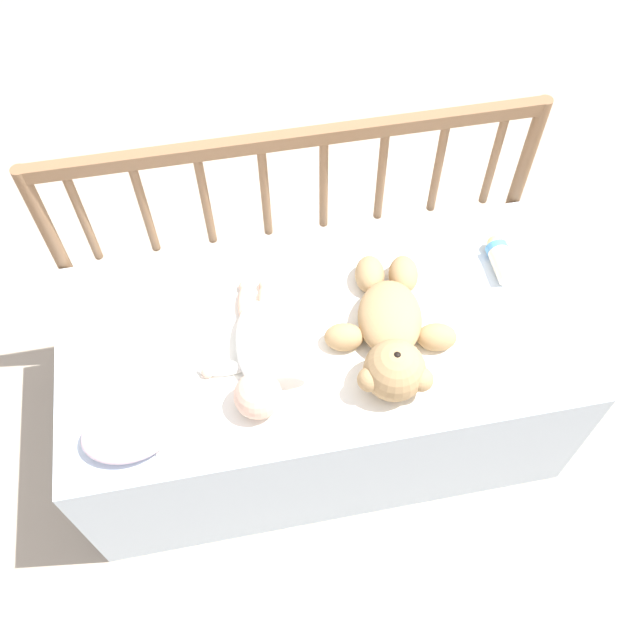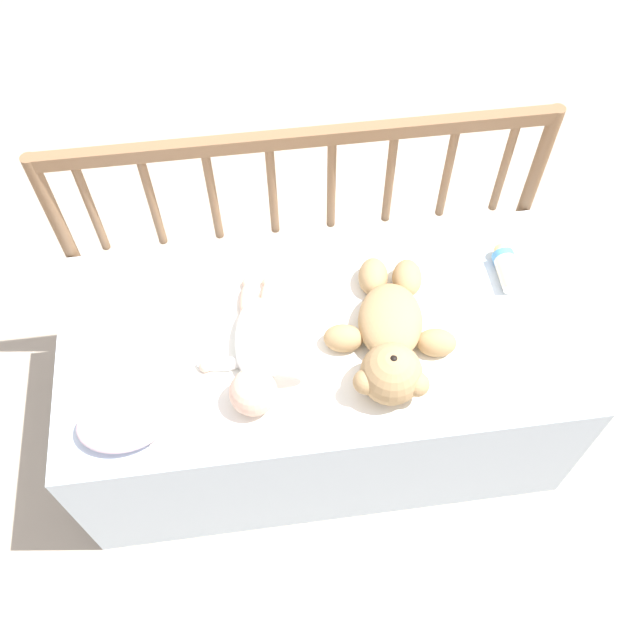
# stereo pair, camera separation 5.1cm
# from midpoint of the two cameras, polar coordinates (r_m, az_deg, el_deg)

# --- Properties ---
(ground_plane) EXTENTS (12.00, 12.00, 0.00)m
(ground_plane) POSITION_cam_midpoint_polar(r_m,az_deg,el_deg) (2.16, 0.66, -7.81)
(ground_plane) COLOR tan
(crib_mattress) EXTENTS (1.26, 0.62, 0.49)m
(crib_mattress) POSITION_cam_midpoint_polar(r_m,az_deg,el_deg) (1.94, 0.73, -4.74)
(crib_mattress) COLOR silver
(crib_mattress) RESTS_ON ground_plane
(crib_rail) EXTENTS (1.26, 0.04, 0.82)m
(crib_rail) POSITION_cam_midpoint_polar(r_m,az_deg,el_deg) (1.86, -0.62, 9.39)
(crib_rail) COLOR brown
(crib_rail) RESTS_ON ground_plane
(blanket) EXTENTS (0.84, 0.52, 0.01)m
(blanket) POSITION_cam_midpoint_polar(r_m,az_deg,el_deg) (1.72, 1.22, -1.46)
(blanket) COLOR white
(blanket) RESTS_ON crib_mattress
(teddy_bear) EXTENTS (0.32, 0.42, 0.14)m
(teddy_bear) POSITION_cam_midpoint_polar(r_m,az_deg,el_deg) (1.67, 6.54, -1.42)
(teddy_bear) COLOR tan
(teddy_bear) RESTS_ON crib_mattress
(baby) EXTENTS (0.28, 0.40, 0.11)m
(baby) POSITION_cam_midpoint_polar(r_m,az_deg,el_deg) (1.65, -4.32, -2.71)
(baby) COLOR white
(baby) RESTS_ON crib_mattress
(baby_bottle) EXTENTS (0.06, 0.14, 0.06)m
(baby_bottle) POSITION_cam_midpoint_polar(r_m,az_deg,el_deg) (1.88, 15.47, 4.11)
(baby_bottle) COLOR #F4E5CC
(baby_bottle) RESTS_ON crib_mattress
(small_pillow) EXTENTS (0.20, 0.14, 0.06)m
(small_pillow) POSITION_cam_midpoint_polar(r_m,az_deg,el_deg) (1.63, -14.71, -8.02)
(small_pillow) COLOR silver
(small_pillow) RESTS_ON crib_mattress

